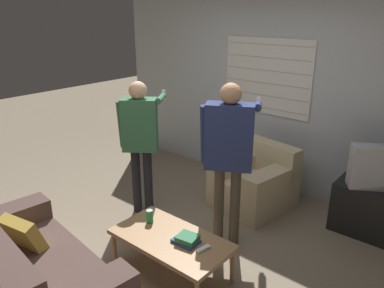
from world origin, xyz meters
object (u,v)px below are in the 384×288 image
(person_right_standing, at_px, (229,146))
(soda_can, at_px, (150,216))
(person_left_standing, at_px, (140,133))
(couch_blue, at_px, (29,277))
(coffee_table, at_px, (171,241))
(book_stack, at_px, (187,239))
(spare_remote, at_px, (203,249))
(armchair_beige, at_px, (255,182))
(tv, at_px, (383,168))

(person_right_standing, height_order, soda_can, person_right_standing)
(person_right_standing, bearing_deg, person_left_standing, 155.66)
(person_left_standing, bearing_deg, couch_blue, -111.17)
(coffee_table, height_order, book_stack, book_stack)
(book_stack, relative_size, spare_remote, 1.65)
(armchair_beige, bearing_deg, couch_blue, 90.61)
(book_stack, bearing_deg, tv, 60.10)
(armchair_beige, height_order, book_stack, armchair_beige)
(couch_blue, distance_m, person_right_standing, 2.00)
(person_left_standing, relative_size, spare_remote, 11.49)
(couch_blue, height_order, book_stack, couch_blue)
(coffee_table, relative_size, person_right_standing, 0.64)
(coffee_table, height_order, person_left_standing, person_left_standing)
(person_right_standing, relative_size, book_stack, 7.41)
(armchair_beige, xyz_separation_m, person_left_standing, (-0.94, -0.98, 0.68))
(book_stack, xyz_separation_m, soda_can, (-0.48, 0.03, 0.03))
(coffee_table, relative_size, spare_remote, 7.89)
(soda_can, bearing_deg, book_stack, -3.54)
(couch_blue, height_order, person_left_standing, person_left_standing)
(couch_blue, relative_size, armchair_beige, 1.87)
(couch_blue, height_order, tv, tv)
(person_right_standing, distance_m, book_stack, 0.95)
(person_right_standing, height_order, spare_remote, person_right_standing)
(person_left_standing, height_order, person_right_standing, person_right_standing)
(spare_remote, bearing_deg, couch_blue, -117.95)
(couch_blue, distance_m, soda_can, 1.12)
(armchair_beige, distance_m, soda_can, 1.57)
(book_stack, bearing_deg, person_left_standing, 153.38)
(armchair_beige, bearing_deg, book_stack, 109.27)
(armchair_beige, bearing_deg, soda_can, 91.64)
(tv, distance_m, person_right_standing, 1.61)
(person_right_standing, relative_size, spare_remote, 12.26)
(soda_can, bearing_deg, tv, 49.49)
(armchair_beige, height_order, person_right_standing, person_right_standing)
(soda_can, bearing_deg, person_right_standing, 57.65)
(couch_blue, distance_m, tv, 3.39)
(person_left_standing, xyz_separation_m, person_right_standing, (1.12, 0.10, 0.08))
(couch_blue, distance_m, coffee_table, 1.16)
(couch_blue, xyz_separation_m, person_left_standing, (-0.49, 1.65, 0.65))
(coffee_table, relative_size, person_left_standing, 0.69)
(couch_blue, xyz_separation_m, armchair_beige, (0.44, 2.63, -0.02))
(armchair_beige, xyz_separation_m, tv, (1.30, 0.25, 0.47))
(spare_remote, bearing_deg, armchair_beige, 116.34)
(person_left_standing, distance_m, soda_can, 1.05)
(coffee_table, bearing_deg, tv, 56.85)
(book_stack, bearing_deg, soda_can, 176.46)
(coffee_table, distance_m, soda_can, 0.34)
(soda_can, relative_size, spare_remote, 0.93)
(couch_blue, distance_m, armchair_beige, 2.67)
(tv, relative_size, book_stack, 2.90)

